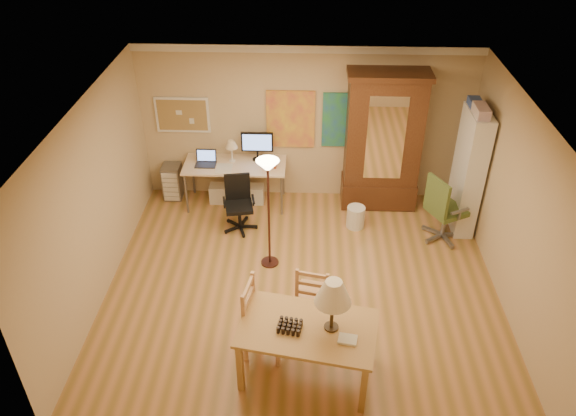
{
  "coord_description": "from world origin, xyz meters",
  "views": [
    {
      "loc": [
        0.03,
        -6.06,
        5.38
      ],
      "look_at": [
        -0.21,
        0.3,
        1.13
      ],
      "focal_mm": 35.0,
      "sensor_mm": 36.0,
      "label": 1
    }
  ],
  "objects_px": {
    "dining_table": "(317,318)",
    "office_chair_black": "(239,215)",
    "computer_desk": "(238,179)",
    "office_chair_green": "(442,222)",
    "bookshelf": "(468,172)",
    "armoire": "(382,150)"
  },
  "relations": [
    {
      "from": "office_chair_green",
      "to": "bookshelf",
      "type": "xyz_separation_m",
      "value": [
        0.37,
        0.38,
        0.7
      ]
    },
    {
      "from": "dining_table",
      "to": "office_chair_black",
      "type": "xyz_separation_m",
      "value": [
        -1.22,
        2.96,
        -0.67
      ]
    },
    {
      "from": "computer_desk",
      "to": "bookshelf",
      "type": "distance_m",
      "value": 3.77
    },
    {
      "from": "armoire",
      "to": "bookshelf",
      "type": "xyz_separation_m",
      "value": [
        1.28,
        -0.63,
        -0.03
      ]
    },
    {
      "from": "dining_table",
      "to": "office_chair_green",
      "type": "relative_size",
      "value": 1.49
    },
    {
      "from": "dining_table",
      "to": "office_chair_green",
      "type": "xyz_separation_m",
      "value": [
        2.0,
        2.79,
        -0.61
      ]
    },
    {
      "from": "dining_table",
      "to": "computer_desk",
      "type": "xyz_separation_m",
      "value": [
        -1.32,
        3.72,
        -0.44
      ]
    },
    {
      "from": "dining_table",
      "to": "bookshelf",
      "type": "distance_m",
      "value": 3.96
    },
    {
      "from": "computer_desk",
      "to": "office_chair_black",
      "type": "bearing_deg",
      "value": -82.34
    },
    {
      "from": "computer_desk",
      "to": "office_chair_black",
      "type": "relative_size",
      "value": 1.85
    },
    {
      "from": "armoire",
      "to": "computer_desk",
      "type": "bearing_deg",
      "value": -178.11
    },
    {
      "from": "bookshelf",
      "to": "office_chair_green",
      "type": "bearing_deg",
      "value": -133.66
    },
    {
      "from": "office_chair_black",
      "to": "bookshelf",
      "type": "xyz_separation_m",
      "value": [
        3.59,
        0.22,
        0.76
      ]
    },
    {
      "from": "computer_desk",
      "to": "armoire",
      "type": "distance_m",
      "value": 2.48
    },
    {
      "from": "office_chair_green",
      "to": "office_chair_black",
      "type": "bearing_deg",
      "value": 177.06
    },
    {
      "from": "armoire",
      "to": "office_chair_black",
      "type": "bearing_deg",
      "value": -159.95
    },
    {
      "from": "armoire",
      "to": "office_chair_green",
      "type": "bearing_deg",
      "value": -47.91
    },
    {
      "from": "office_chair_black",
      "to": "armoire",
      "type": "xyz_separation_m",
      "value": [
        2.31,
        0.84,
        0.79
      ]
    },
    {
      "from": "computer_desk",
      "to": "bookshelf",
      "type": "bearing_deg",
      "value": -8.43
    },
    {
      "from": "dining_table",
      "to": "office_chair_black",
      "type": "distance_m",
      "value": 3.27
    },
    {
      "from": "office_chair_green",
      "to": "armoire",
      "type": "xyz_separation_m",
      "value": [
        -0.91,
        1.01,
        0.74
      ]
    },
    {
      "from": "office_chair_black",
      "to": "armoire",
      "type": "height_order",
      "value": "armoire"
    }
  ]
}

